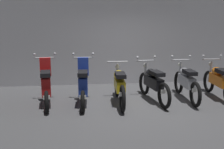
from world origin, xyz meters
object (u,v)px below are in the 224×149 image
motorbike_slot_2 (119,85)px  motorbike_slot_3 (153,83)px  motorbike_slot_1 (83,84)px  motorbike_slot_5 (219,81)px  motorbike_slot_0 (46,85)px  motorbike_slot_4 (186,82)px

motorbike_slot_2 → motorbike_slot_3: 0.93m
motorbike_slot_1 → motorbike_slot_5: (3.71, 0.11, -0.04)m
motorbike_slot_2 → motorbike_slot_5: 2.79m
motorbike_slot_0 → motorbike_slot_3: (2.79, 0.02, -0.04)m
motorbike_slot_5 → motorbike_slot_4: bearing=179.6°
motorbike_slot_1 → motorbike_slot_5: bearing=1.7°
motorbike_slot_4 → motorbike_slot_5: same height
motorbike_slot_0 → motorbike_slot_2: motorbike_slot_0 is taller
motorbike_slot_3 → motorbike_slot_5: (1.86, 0.02, 0.00)m
motorbike_slot_1 → motorbike_slot_2: 0.93m
motorbike_slot_2 → motorbike_slot_0: bearing=177.4°
motorbike_slot_5 → motorbike_slot_0: bearing=-179.5°
motorbike_slot_2 → motorbike_slot_4: bearing=4.0°
motorbike_slot_0 → motorbike_slot_4: motorbike_slot_0 is taller
motorbike_slot_1 → motorbike_slot_2: (0.93, -0.01, -0.04)m
motorbike_slot_2 → motorbike_slot_4: size_ratio=1.00×
motorbike_slot_2 → motorbike_slot_5: size_ratio=1.00×
motorbike_slot_1 → motorbike_slot_2: motorbike_slot_1 is taller
motorbike_slot_0 → motorbike_slot_5: motorbike_slot_0 is taller
motorbike_slot_4 → motorbike_slot_5: size_ratio=1.00×
motorbike_slot_0 → motorbike_slot_3: motorbike_slot_0 is taller
motorbike_slot_1 → motorbike_slot_4: motorbike_slot_1 is taller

